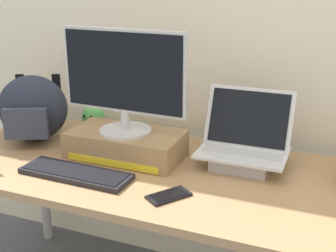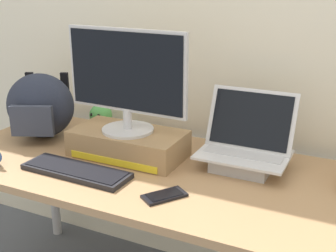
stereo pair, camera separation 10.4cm
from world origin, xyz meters
The scene contains 9 objects.
back_wall centered at (0.00, 0.48, 1.30)m, with size 7.00×0.10×2.60m, color silver.
desk centered at (0.00, 0.00, 0.65)m, with size 1.88×0.77×0.72m.
toner_box_yellow centered at (-0.21, 0.06, 0.77)m, with size 0.47×0.25×0.11m.
desktop_monitor centered at (-0.21, 0.05, 1.04)m, with size 0.54×0.21×0.42m.
open_laptop centered at (0.26, 0.15, 0.78)m, with size 0.35×0.25×0.29m.
external_keyboard centered at (-0.30, -0.19, 0.73)m, with size 0.44×0.15×0.02m.
messenger_backpack centered at (-0.69, 0.08, 0.87)m, with size 0.38×0.34×0.30m.
cell_phone centered at (0.09, -0.21, 0.72)m, with size 0.15×0.17×0.01m.
plush_toy centered at (-0.53, 0.32, 0.77)m, with size 0.11×0.11×0.11m.
Camera 1 is at (0.60, -1.47, 1.44)m, focal length 47.42 mm.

